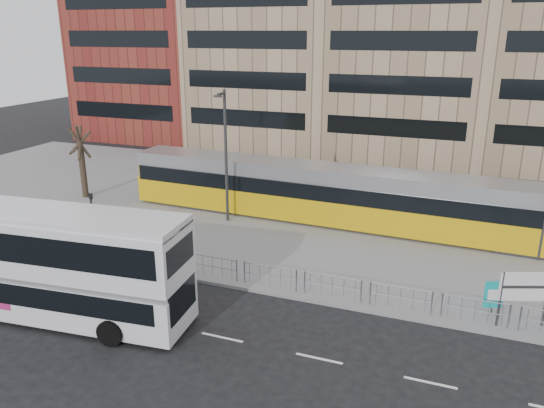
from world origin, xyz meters
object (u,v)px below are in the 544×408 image
(double_decker_bus, at_px, (50,261))
(ad_panel, at_px, (494,295))
(station_sign, at_px, (525,289))
(tram, at_px, (356,197))
(lamp_post_west, at_px, (225,152))
(pedestrian, at_px, (87,228))
(traffic_light_west, at_px, (92,213))
(bare_tree, at_px, (77,123))

(double_decker_bus, relative_size, ad_panel, 7.97)
(station_sign, height_order, ad_panel, station_sign)
(double_decker_bus, bearing_deg, tram, 52.33)
(ad_panel, xyz_separation_m, lamp_post_west, (-15.51, 6.53, 3.57))
(double_decker_bus, bearing_deg, station_sign, 12.47)
(ad_panel, bearing_deg, pedestrian, 159.18)
(station_sign, xyz_separation_m, lamp_post_west, (-16.56, 7.12, 2.81))
(double_decker_bus, distance_m, tram, 17.89)
(traffic_light_west, bearing_deg, lamp_post_west, 71.80)
(tram, relative_size, traffic_light_west, 9.75)
(double_decker_bus, bearing_deg, bare_tree, 120.20)
(lamp_post_west, bearing_deg, bare_tree, 175.52)
(ad_panel, bearing_deg, lamp_post_west, 137.60)
(station_sign, xyz_separation_m, pedestrian, (-22.44, 1.05, -0.82))
(tram, distance_m, lamp_post_west, 8.45)
(double_decker_bus, distance_m, traffic_light_west, 7.31)
(traffic_light_west, relative_size, bare_tree, 0.42)
(ad_panel, xyz_separation_m, bare_tree, (-27.28, 7.45, 4.49))
(ad_panel, distance_m, lamp_post_west, 17.20)
(station_sign, bearing_deg, lamp_post_west, 136.40)
(traffic_light_west, bearing_deg, double_decker_bus, -44.26)
(ad_panel, relative_size, pedestrian, 0.92)
(traffic_light_west, distance_m, lamp_post_west, 8.55)
(double_decker_bus, height_order, lamp_post_west, lamp_post_west)
(double_decker_bus, distance_m, station_sign, 19.33)
(pedestrian, bearing_deg, station_sign, -115.44)
(double_decker_bus, relative_size, pedestrian, 7.34)
(traffic_light_west, bearing_deg, station_sign, 17.97)
(station_sign, xyz_separation_m, traffic_light_west, (-21.59, 0.66, 0.33))
(double_decker_bus, xyz_separation_m, traffic_light_west, (-3.20, 6.55, -0.44))
(pedestrian, distance_m, lamp_post_west, 9.19)
(tram, bearing_deg, bare_tree, -174.49)
(pedestrian, height_order, lamp_post_west, lamp_post_west)
(ad_panel, relative_size, bare_tree, 0.21)
(ad_panel, relative_size, traffic_light_west, 0.49)
(double_decker_bus, xyz_separation_m, ad_panel, (17.34, 6.49, -1.53))
(tram, height_order, bare_tree, bare_tree)
(bare_tree, bearing_deg, double_decker_bus, -54.49)
(station_sign, distance_m, lamp_post_west, 18.25)
(tram, relative_size, ad_panel, 20.00)
(double_decker_bus, relative_size, bare_tree, 1.65)
(station_sign, relative_size, bare_tree, 0.32)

